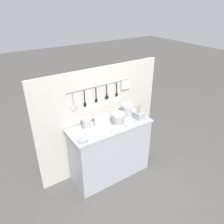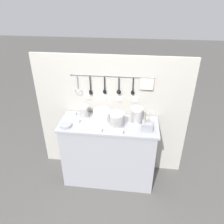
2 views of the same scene
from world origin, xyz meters
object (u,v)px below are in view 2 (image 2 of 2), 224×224
object	(u,v)px
bowl_stack_short_front	(84,112)
plate_stack	(102,115)
steel_mixing_bowl	(66,125)
bowl_stack_nested_right	(117,120)
cup_edge_far	(121,132)
bowl_stack_back_corner	(137,115)
cup_back_left	(74,114)
cup_back_right	(77,121)
cup_front_left	(100,131)
cutlery_caddy	(147,126)

from	to	relation	value
bowl_stack_short_front	plate_stack	size ratio (longest dim) A/B	0.77
plate_stack	steel_mixing_bowl	distance (m)	0.46
bowl_stack_nested_right	cup_edge_far	distance (m)	0.18
bowl_stack_back_corner	cup_back_left	world-z (taller)	bowl_stack_back_corner
cup_back_right	steel_mixing_bowl	bearing A→B (deg)	-139.28
steel_mixing_bowl	cup_front_left	distance (m)	0.43
bowl_stack_nested_right	cup_back_right	xyz separation A→B (m)	(-0.49, 0.02, -0.07)
cutlery_caddy	cup_back_right	size ratio (longest dim) A/B	5.36
steel_mixing_bowl	bowl_stack_nested_right	bearing A→B (deg)	7.87
bowl_stack_nested_right	cup_edge_far	xyz separation A→B (m)	(0.07, -0.15, -0.07)
cup_front_left	cup_edge_far	xyz separation A→B (m)	(0.25, 0.00, 0.00)
bowl_stack_nested_right	cup_back_left	size ratio (longest dim) A/B	3.72
cup_back_left	cup_front_left	bearing A→B (deg)	-40.76
bowl_stack_back_corner	cup_back_right	xyz separation A→B (m)	(-0.72, -0.09, -0.08)
cup_edge_far	cutlery_caddy	bearing A→B (deg)	21.56
plate_stack	bowl_stack_short_front	bearing A→B (deg)	173.07
plate_stack	cup_back_left	xyz separation A→B (m)	(-0.38, 0.06, -0.04)
bowl_stack_short_front	steel_mixing_bowl	size ratio (longest dim) A/B	1.25
steel_mixing_bowl	cup_front_left	xyz separation A→B (m)	(0.43, -0.07, 0.01)
bowl_stack_nested_right	plate_stack	distance (m)	0.24
bowl_stack_nested_right	cutlery_caddy	size ratio (longest dim) A/B	0.69
bowl_stack_back_corner	cutlery_caddy	bearing A→B (deg)	-47.90
bowl_stack_nested_right	bowl_stack_short_front	world-z (taller)	bowl_stack_nested_right
plate_stack	cup_back_left	bearing A→B (deg)	170.48
cutlery_caddy	cup_back_left	bearing A→B (deg)	166.38
steel_mixing_bowl	cup_front_left	bearing A→B (deg)	-8.74
cup_front_left	bowl_stack_nested_right	bearing A→B (deg)	39.37
plate_stack	steel_mixing_bowl	xyz separation A→B (m)	(-0.41, -0.21, -0.05)
cup_back_left	bowl_stack_back_corner	bearing A→B (deg)	-6.13
plate_stack	cup_back_right	xyz separation A→B (m)	(-0.29, -0.11, -0.04)
bowl_stack_back_corner	plate_stack	bearing A→B (deg)	176.90
bowl_stack_nested_right	cup_front_left	bearing A→B (deg)	-140.63
steel_mixing_bowl	cup_back_left	xyz separation A→B (m)	(0.03, 0.28, 0.01)
bowl_stack_nested_right	cutlery_caddy	world-z (taller)	cutlery_caddy
cup_back_right	cup_back_left	bearing A→B (deg)	116.87
cutlery_caddy	cup_edge_far	bearing A→B (deg)	-158.44
bowl_stack_back_corner	cup_back_right	size ratio (longest dim) A/B	4.26
cup_front_left	steel_mixing_bowl	bearing A→B (deg)	171.26
cup_edge_far	cup_back_left	size ratio (longest dim) A/B	1.00
cup_back_left	steel_mixing_bowl	bearing A→B (deg)	-95.66
bowl_stack_nested_right	cup_edge_far	size ratio (longest dim) A/B	3.72
steel_mixing_bowl	bowl_stack_short_front	bearing A→B (deg)	54.42
bowl_stack_nested_right	cup_back_left	bearing A→B (deg)	161.54
cup_back_left	cup_back_right	distance (m)	0.20
cutlery_caddy	cup_back_right	bearing A→B (deg)	176.58
cutlery_caddy	plate_stack	bearing A→B (deg)	163.67
cup_front_left	cup_edge_far	distance (m)	0.25
bowl_stack_nested_right	bowl_stack_short_front	bearing A→B (deg)	159.97
cup_back_right	plate_stack	bearing A→B (deg)	21.19
bowl_stack_nested_right	plate_stack	bearing A→B (deg)	146.93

